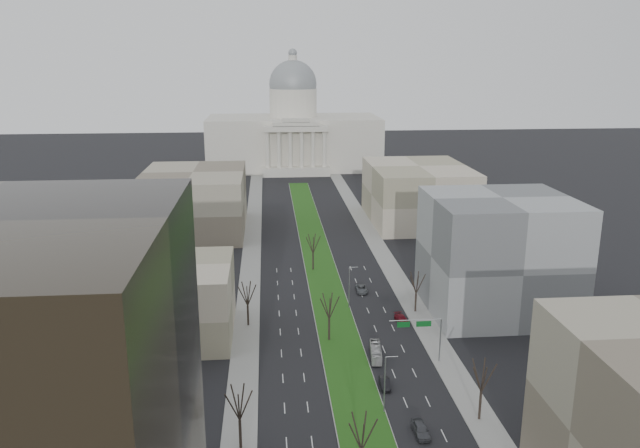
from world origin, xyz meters
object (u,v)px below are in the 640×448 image
car_grey_near (421,429)px  car_grey_far (361,289)px  car_red (402,319)px  car_black (385,383)px  box_van (376,352)px

car_grey_near → car_grey_far: bearing=88.5°
car_grey_near → car_red: (5.45, 37.96, -0.15)m
car_grey_near → car_grey_far: (-0.06, 55.07, -0.13)m
car_black → car_red: car_black is taller
car_grey_near → box_van: (-2.30, 23.45, 0.24)m
car_grey_near → car_black: (-2.60, 13.23, -0.12)m
car_red → car_grey_far: 17.98m
car_grey_far → box_van: (-2.24, -31.62, 0.36)m
car_red → box_van: (-7.75, -14.51, 0.39)m
car_black → box_van: bearing=91.0°
car_grey_far → car_red: bearing=-71.3°
car_black → car_red: (8.05, 24.73, -0.03)m
car_black → box_van: size_ratio=0.56×
car_grey_near → car_black: size_ratio=1.13×
car_red → car_grey_far: car_grey_far is taller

